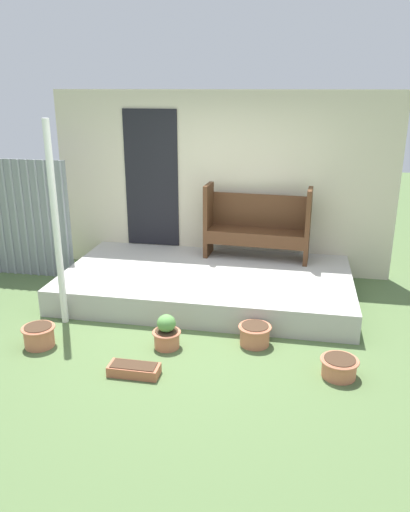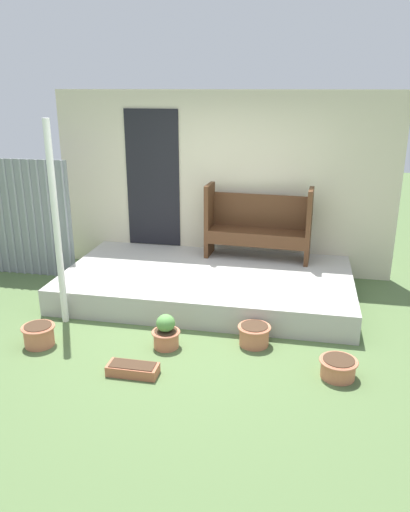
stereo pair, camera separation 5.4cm
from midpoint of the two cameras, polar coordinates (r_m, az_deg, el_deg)
The scene contains 10 objects.
ground_plane at distance 5.76m, azimuth -1.73°, elevation -8.47°, with size 24.00×24.00×0.00m, color #516B3D.
porch_slab at distance 6.60m, azimuth -0.00°, elevation -3.17°, with size 3.72×2.05×0.33m.
house_wall at distance 7.29m, azimuth 1.25°, elevation 8.26°, with size 4.92×0.08×2.60m.
support_post at distance 5.79m, azimuth -16.91°, elevation 3.24°, with size 0.08×0.08×2.33m.
bench at distance 6.99m, azimuth 5.78°, elevation 3.80°, with size 1.47×0.48×1.03m.
flower_pot_left at distance 5.67m, azimuth -18.71°, elevation -8.56°, with size 0.36×0.36×0.23m.
flower_pot_middle at distance 5.35m, azimuth -4.70°, elevation -8.80°, with size 0.31×0.31×0.37m.
flower_pot_right at distance 5.43m, azimuth 5.42°, elevation -8.85°, with size 0.36×0.36×0.23m.
flower_pot_far_right at distance 5.03m, azimuth 14.78°, elevation -12.11°, with size 0.37×0.37×0.19m.
planter_box_rect at distance 4.97m, azimuth -8.43°, elevation -12.73°, with size 0.49×0.20×0.11m.
Camera 1 is at (1.10, -4.99, 2.64)m, focal length 35.00 mm.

